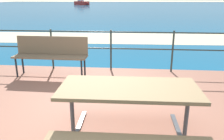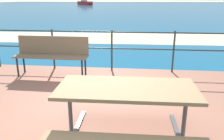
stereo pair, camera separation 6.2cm
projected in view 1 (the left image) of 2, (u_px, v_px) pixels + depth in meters
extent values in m
plane|color=beige|center=(96.00, 122.00, 3.49)|extent=(240.00, 240.00, 0.00)
cube|color=#935B47|center=(96.00, 120.00, 3.48)|extent=(6.40, 5.20, 0.06)
cube|color=#145B84|center=(131.00, 7.00, 41.45)|extent=(90.00, 90.00, 0.01)
cube|color=beige|center=(121.00, 38.00, 10.55)|extent=(54.05, 4.13, 0.01)
cube|color=#8C704C|center=(129.00, 88.00, 2.66)|extent=(1.62, 0.77, 0.04)
cube|color=#8C704C|center=(128.00, 91.00, 3.34)|extent=(1.61, 0.29, 0.04)
cylinder|color=#4C5156|center=(72.00, 115.00, 2.82)|extent=(0.05, 0.05, 0.74)
cube|color=#4C5156|center=(74.00, 140.00, 2.92)|extent=(0.09, 1.50, 0.03)
cylinder|color=#4C5156|center=(186.00, 119.00, 2.73)|extent=(0.05, 0.05, 0.74)
cube|color=#7A6047|center=(50.00, 57.00, 5.19)|extent=(1.67, 0.43, 0.04)
cube|color=#7A6047|center=(52.00, 45.00, 5.29)|extent=(1.66, 0.09, 0.41)
cylinder|color=#1E2328|center=(16.00, 67.00, 5.20)|extent=(0.04, 0.04, 0.46)
cylinder|color=#1E2328|center=(23.00, 64.00, 5.48)|extent=(0.04, 0.04, 0.46)
cylinder|color=#1E2328|center=(82.00, 69.00, 5.04)|extent=(0.04, 0.04, 0.46)
cylinder|color=#1E2328|center=(85.00, 66.00, 5.33)|extent=(0.04, 0.04, 0.46)
cylinder|color=#2D3833|center=(52.00, 49.00, 5.75)|extent=(0.04, 0.04, 1.00)
cylinder|color=#2D3833|center=(111.00, 50.00, 5.62)|extent=(0.04, 0.04, 1.00)
cylinder|color=#2D3833|center=(173.00, 52.00, 5.50)|extent=(0.04, 0.04, 1.00)
cylinder|color=#2D3833|center=(111.00, 32.00, 5.49)|extent=(5.90, 0.03, 0.03)
cylinder|color=#2D3833|center=(111.00, 48.00, 5.61)|extent=(5.90, 0.03, 0.03)
cube|color=red|center=(81.00, 3.00, 53.15)|extent=(4.21, 4.49, 0.78)
cube|color=silver|center=(81.00, 0.00, 53.20)|extent=(1.64, 1.70, 0.72)
cone|color=red|center=(87.00, 3.00, 51.12)|extent=(0.86, 0.84, 0.70)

